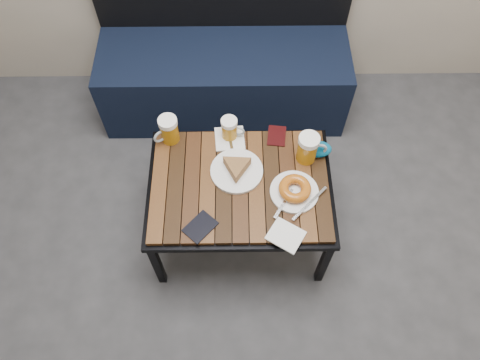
{
  "coord_description": "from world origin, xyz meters",
  "views": [
    {
      "loc": [
        -0.21,
        -0.18,
        2.28
      ],
      "look_at": [
        -0.19,
        0.89,
        0.5
      ],
      "focal_mm": 35.0,
      "sensor_mm": 36.0,
      "label": 1
    }
  ],
  "objects_px": {
    "beer_mug_centre": "(230,129)",
    "beer_mug_right": "(308,148)",
    "beer_mug_left": "(169,130)",
    "plate_bagel": "(295,190)",
    "knit_pouch": "(317,149)",
    "cafe_table": "(240,188)",
    "passport_navy": "(200,227)",
    "passport_burgundy": "(277,136)",
    "bench": "(224,72)",
    "plate_pie": "(237,169)"
  },
  "relations": [
    {
      "from": "beer_mug_right",
      "to": "plate_bagel",
      "type": "distance_m",
      "value": 0.21
    },
    {
      "from": "plate_pie",
      "to": "knit_pouch",
      "type": "bearing_deg",
      "value": 15.24
    },
    {
      "from": "plate_pie",
      "to": "plate_bagel",
      "type": "height_order",
      "value": "plate_pie"
    },
    {
      "from": "plate_bagel",
      "to": "passport_burgundy",
      "type": "bearing_deg",
      "value": 101.09
    },
    {
      "from": "beer_mug_centre",
      "to": "beer_mug_right",
      "type": "height_order",
      "value": "beer_mug_right"
    },
    {
      "from": "plate_bagel",
      "to": "plate_pie",
      "type": "bearing_deg",
      "value": 155.99
    },
    {
      "from": "beer_mug_centre",
      "to": "passport_navy",
      "type": "bearing_deg",
      "value": -96.54
    },
    {
      "from": "cafe_table",
      "to": "beer_mug_left",
      "type": "relative_size",
      "value": 5.89
    },
    {
      "from": "beer_mug_centre",
      "to": "knit_pouch",
      "type": "distance_m",
      "value": 0.42
    },
    {
      "from": "cafe_table",
      "to": "passport_navy",
      "type": "bearing_deg",
      "value": -128.5
    },
    {
      "from": "beer_mug_centre",
      "to": "beer_mug_right",
      "type": "relative_size",
      "value": 0.8
    },
    {
      "from": "cafe_table",
      "to": "passport_navy",
      "type": "height_order",
      "value": "passport_navy"
    },
    {
      "from": "beer_mug_left",
      "to": "knit_pouch",
      "type": "relative_size",
      "value": 1.07
    },
    {
      "from": "beer_mug_left",
      "to": "beer_mug_centre",
      "type": "relative_size",
      "value": 1.16
    },
    {
      "from": "cafe_table",
      "to": "beer_mug_right",
      "type": "bearing_deg",
      "value": 23.7
    },
    {
      "from": "plate_bagel",
      "to": "passport_navy",
      "type": "relative_size",
      "value": 1.91
    },
    {
      "from": "beer_mug_left",
      "to": "beer_mug_centre",
      "type": "height_order",
      "value": "beer_mug_left"
    },
    {
      "from": "bench",
      "to": "cafe_table",
      "type": "xyz_separation_m",
      "value": [
        0.08,
        -0.87,
        0.16
      ]
    },
    {
      "from": "beer_mug_right",
      "to": "knit_pouch",
      "type": "distance_m",
      "value": 0.07
    },
    {
      "from": "plate_pie",
      "to": "passport_navy",
      "type": "relative_size",
      "value": 1.8
    },
    {
      "from": "passport_navy",
      "to": "knit_pouch",
      "type": "height_order",
      "value": "knit_pouch"
    },
    {
      "from": "beer_mug_left",
      "to": "cafe_table",
      "type": "bearing_deg",
      "value": 106.99
    },
    {
      "from": "bench",
      "to": "plate_bagel",
      "type": "bearing_deg",
      "value": -70.81
    },
    {
      "from": "beer_mug_centre",
      "to": "knit_pouch",
      "type": "relative_size",
      "value": 0.92
    },
    {
      "from": "beer_mug_right",
      "to": "passport_navy",
      "type": "xyz_separation_m",
      "value": [
        -0.48,
        -0.35,
        -0.07
      ]
    },
    {
      "from": "beer_mug_centre",
      "to": "plate_pie",
      "type": "bearing_deg",
      "value": -72.94
    },
    {
      "from": "cafe_table",
      "to": "plate_bagel",
      "type": "xyz_separation_m",
      "value": [
        0.24,
        -0.05,
        0.07
      ]
    },
    {
      "from": "plate_bagel",
      "to": "beer_mug_centre",
      "type": "bearing_deg",
      "value": 132.33
    },
    {
      "from": "passport_burgundy",
      "to": "knit_pouch",
      "type": "distance_m",
      "value": 0.21
    },
    {
      "from": "bench",
      "to": "beer_mug_centre",
      "type": "height_order",
      "value": "bench"
    },
    {
      "from": "beer_mug_left",
      "to": "beer_mug_centre",
      "type": "xyz_separation_m",
      "value": [
        0.28,
        0.01,
        -0.01
      ]
    },
    {
      "from": "beer_mug_centre",
      "to": "beer_mug_right",
      "type": "distance_m",
      "value": 0.38
    },
    {
      "from": "bench",
      "to": "beer_mug_centre",
      "type": "xyz_separation_m",
      "value": [
        0.04,
        -0.61,
        0.26
      ]
    },
    {
      "from": "plate_bagel",
      "to": "knit_pouch",
      "type": "height_order",
      "value": "plate_bagel"
    },
    {
      "from": "plate_bagel",
      "to": "passport_burgundy",
      "type": "xyz_separation_m",
      "value": [
        -0.06,
        0.31,
        -0.02
      ]
    },
    {
      "from": "plate_bagel",
      "to": "passport_burgundy",
      "type": "height_order",
      "value": "plate_bagel"
    },
    {
      "from": "bench",
      "to": "plate_pie",
      "type": "bearing_deg",
      "value": -85.22
    },
    {
      "from": "bench",
      "to": "plate_bagel",
      "type": "xyz_separation_m",
      "value": [
        0.32,
        -0.93,
        0.22
      ]
    },
    {
      "from": "plate_bagel",
      "to": "passport_navy",
      "type": "xyz_separation_m",
      "value": [
        -0.41,
        -0.16,
        -0.02
      ]
    },
    {
      "from": "cafe_table",
      "to": "knit_pouch",
      "type": "height_order",
      "value": "knit_pouch"
    },
    {
      "from": "beer_mug_centre",
      "to": "passport_navy",
      "type": "distance_m",
      "value": 0.5
    },
    {
      "from": "beer_mug_left",
      "to": "passport_burgundy",
      "type": "xyz_separation_m",
      "value": [
        0.51,
        0.01,
        -0.07
      ]
    },
    {
      "from": "beer_mug_left",
      "to": "passport_navy",
      "type": "bearing_deg",
      "value": 72.82
    },
    {
      "from": "passport_navy",
      "to": "knit_pouch",
      "type": "distance_m",
      "value": 0.65
    },
    {
      "from": "beer_mug_left",
      "to": "beer_mug_centre",
      "type": "bearing_deg",
      "value": 146.27
    },
    {
      "from": "beer_mug_left",
      "to": "passport_burgundy",
      "type": "bearing_deg",
      "value": 145.38
    },
    {
      "from": "bench",
      "to": "passport_navy",
      "type": "relative_size",
      "value": 10.52
    },
    {
      "from": "knit_pouch",
      "to": "beer_mug_centre",
      "type": "bearing_deg",
      "value": 166.51
    },
    {
      "from": "beer_mug_left",
      "to": "passport_burgundy",
      "type": "relative_size",
      "value": 1.21
    },
    {
      "from": "beer_mug_centre",
      "to": "plate_bagel",
      "type": "distance_m",
      "value": 0.42
    }
  ]
}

